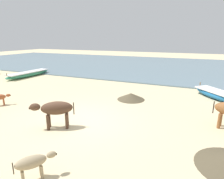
{
  "coord_description": "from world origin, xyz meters",
  "views": [
    {
      "loc": [
        4.27,
        -6.2,
        3.3
      ],
      "look_at": [
        0.15,
        3.09,
        0.6
      ],
      "focal_mm": 31.4,
      "sensor_mm": 36.0,
      "label": 1
    }
  ],
  "objects_px": {
    "fishing_boat_2": "(217,95)",
    "fishing_boat_0": "(28,74)",
    "calf_far_dun": "(33,163)",
    "cow_second_adult_dark": "(55,109)",
    "calf_near_rust": "(0,98)"
  },
  "relations": [
    {
      "from": "fishing_boat_2",
      "to": "fishing_boat_0",
      "type": "bearing_deg",
      "value": 46.36
    },
    {
      "from": "calf_far_dun",
      "to": "cow_second_adult_dark",
      "type": "bearing_deg",
      "value": 65.56
    },
    {
      "from": "fishing_boat_0",
      "to": "calf_near_rust",
      "type": "bearing_deg",
      "value": 38.24
    },
    {
      "from": "calf_near_rust",
      "to": "cow_second_adult_dark",
      "type": "relative_size",
      "value": 0.51
    },
    {
      "from": "cow_second_adult_dark",
      "to": "fishing_boat_2",
      "type": "bearing_deg",
      "value": -164.53
    },
    {
      "from": "fishing_boat_0",
      "to": "fishing_boat_2",
      "type": "distance_m",
      "value": 14.62
    },
    {
      "from": "fishing_boat_0",
      "to": "calf_far_dun",
      "type": "relative_size",
      "value": 5.09
    },
    {
      "from": "fishing_boat_0",
      "to": "calf_far_dun",
      "type": "bearing_deg",
      "value": 48.52
    },
    {
      "from": "fishing_boat_2",
      "to": "cow_second_adult_dark",
      "type": "distance_m",
      "value": 8.75
    },
    {
      "from": "fishing_boat_0",
      "to": "calf_far_dun",
      "type": "distance_m",
      "value": 13.93
    },
    {
      "from": "calf_near_rust",
      "to": "fishing_boat_2",
      "type": "bearing_deg",
      "value": -18.65
    },
    {
      "from": "fishing_boat_0",
      "to": "cow_second_adult_dark",
      "type": "distance_m",
      "value": 11.31
    },
    {
      "from": "fishing_boat_0",
      "to": "cow_second_adult_dark",
      "type": "height_order",
      "value": "cow_second_adult_dark"
    },
    {
      "from": "fishing_boat_0",
      "to": "fishing_boat_2",
      "type": "relative_size",
      "value": 1.58
    },
    {
      "from": "calf_far_dun",
      "to": "fishing_boat_2",
      "type": "bearing_deg",
      "value": 10.68
    }
  ]
}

